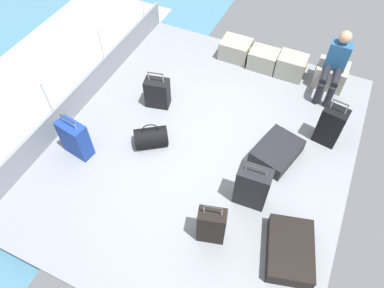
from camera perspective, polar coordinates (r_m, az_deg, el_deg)
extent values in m
cube|color=gray|center=(5.56, 1.74, -0.18)|extent=(4.40, 5.20, 0.06)
cube|color=gray|center=(6.24, -16.94, 7.89)|extent=(0.06, 5.20, 0.45)
cylinder|color=silver|center=(5.73, -21.51, 5.31)|extent=(0.04, 0.04, 1.00)
cylinder|color=silver|center=(6.45, -13.94, 13.64)|extent=(0.04, 0.04, 1.00)
cylinder|color=silver|center=(7.36, -7.71, 19.95)|extent=(0.04, 0.04, 1.00)
cylinder|color=silver|center=(5.76, -18.76, 13.40)|extent=(0.04, 4.16, 0.04)
cube|color=white|center=(7.47, -24.73, 7.54)|extent=(2.40, 7.28, 0.01)
cube|color=gray|center=(6.98, 6.97, 14.79)|extent=(0.54, 0.44, 0.36)
torus|color=tan|center=(7.00, 4.81, 15.89)|extent=(0.02, 0.12, 0.12)
torus|color=tan|center=(6.88, 9.27, 14.59)|extent=(0.02, 0.12, 0.12)
cube|color=gray|center=(6.83, 11.33, 13.13)|extent=(0.50, 0.40, 0.35)
torus|color=tan|center=(6.83, 9.29, 14.25)|extent=(0.02, 0.12, 0.12)
torus|color=tan|center=(6.75, 13.58, 12.90)|extent=(0.02, 0.12, 0.12)
cube|color=gray|center=(6.75, 15.55, 11.90)|extent=(0.49, 0.40, 0.40)
torus|color=tan|center=(6.72, 13.60, 13.11)|extent=(0.02, 0.12, 0.12)
torus|color=tan|center=(6.69, 17.80, 11.71)|extent=(0.02, 0.12, 0.12)
cube|color=#9E9989|center=(6.77, 21.21, 10.24)|extent=(0.52, 0.45, 0.41)
torus|color=tan|center=(6.72, 19.23, 11.53)|extent=(0.02, 0.12, 0.12)
torus|color=tan|center=(6.73, 23.59, 9.97)|extent=(0.02, 0.12, 0.12)
cube|color=#26598C|center=(6.47, 22.28, 12.89)|extent=(0.34, 0.20, 0.48)
sphere|color=tan|center=(6.27, 23.30, 15.40)|extent=(0.20, 0.20, 0.20)
cylinder|color=black|center=(6.35, 22.02, 9.75)|extent=(0.12, 0.40, 0.12)
cylinder|color=black|center=(6.35, 21.04, 7.07)|extent=(0.11, 0.11, 0.41)
cylinder|color=black|center=(6.34, 20.47, 10.31)|extent=(0.12, 0.40, 0.12)
cylinder|color=black|center=(6.34, 19.50, 7.61)|extent=(0.11, 0.11, 0.41)
cube|color=navy|center=(5.47, -18.15, 0.80)|extent=(0.47, 0.29, 0.61)
cylinder|color=#A5A8AD|center=(5.29, -20.10, 3.91)|extent=(0.02, 0.02, 0.13)
cylinder|color=#A5A8AD|center=(5.13, -18.17, 2.74)|extent=(0.02, 0.02, 0.13)
cylinder|color=#2D2D2D|center=(5.16, -19.33, 3.80)|extent=(0.28, 0.06, 0.02)
cube|color=white|center=(5.43, -17.62, 2.37)|extent=(0.05, 0.01, 0.08)
cube|color=black|center=(5.95, -5.54, 8.12)|extent=(0.43, 0.32, 0.51)
cylinder|color=#A5A8AD|center=(5.75, -6.94, 10.68)|extent=(0.02, 0.02, 0.16)
cylinder|color=#A5A8AD|center=(5.69, -4.66, 10.40)|extent=(0.02, 0.02, 0.16)
cylinder|color=#2D2D2D|center=(5.67, -5.87, 11.15)|extent=(0.25, 0.08, 0.02)
cube|color=white|center=(6.01, -5.26, 9.19)|extent=(0.05, 0.02, 0.08)
cube|color=black|center=(5.44, 13.36, -1.19)|extent=(0.71, 0.85, 0.24)
cube|color=white|center=(5.66, 15.34, 1.19)|extent=(0.05, 0.02, 0.08)
cube|color=black|center=(4.71, 15.36, -16.05)|extent=(0.73, 0.91, 0.23)
cube|color=green|center=(4.84, 15.51, -11.42)|extent=(0.05, 0.02, 0.08)
cube|color=black|center=(4.76, 9.58, -6.73)|extent=(0.45, 0.27, 0.69)
cylinder|color=#A5A8AD|center=(4.45, 8.64, -3.66)|extent=(0.02, 0.02, 0.08)
cylinder|color=#A5A8AD|center=(4.44, 11.84, -4.64)|extent=(0.02, 0.02, 0.08)
cylinder|color=#2D2D2D|center=(4.41, 10.31, -3.86)|extent=(0.28, 0.04, 0.02)
cube|color=white|center=(4.74, 10.17, -4.79)|extent=(0.05, 0.01, 0.08)
cube|color=black|center=(5.72, 21.21, 2.73)|extent=(0.39, 0.31, 0.66)
cylinder|color=#A5A8AD|center=(5.45, 21.46, 6.03)|extent=(0.02, 0.02, 0.16)
cylinder|color=#A5A8AD|center=(5.44, 23.44, 5.05)|extent=(0.02, 0.02, 0.16)
cylinder|color=#2D2D2D|center=(5.39, 22.71, 6.13)|extent=(0.23, 0.06, 0.02)
cube|color=green|center=(5.77, 21.83, 3.92)|extent=(0.05, 0.01, 0.08)
cube|color=black|center=(4.48, 3.13, -12.83)|extent=(0.38, 0.28, 0.61)
cylinder|color=#A5A8AD|center=(4.15, 1.93, -10.38)|extent=(0.02, 0.02, 0.15)
cylinder|color=#A5A8AD|center=(4.14, 4.79, -10.78)|extent=(0.02, 0.02, 0.15)
cylinder|color=#2D2D2D|center=(4.07, 3.41, -10.09)|extent=(0.22, 0.08, 0.02)
cube|color=white|center=(4.36, 3.42, -10.56)|extent=(0.05, 0.02, 0.08)
cylinder|color=black|center=(5.45, -6.54, 1.08)|extent=(0.58, 0.53, 0.31)
torus|color=black|center=(5.33, -6.70, 2.18)|extent=(0.22, 0.16, 0.26)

